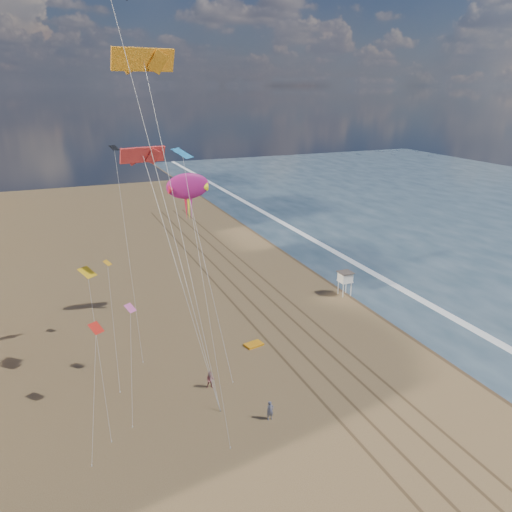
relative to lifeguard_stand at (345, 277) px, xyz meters
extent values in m
plane|color=brown|center=(-14.31, -31.12, -2.67)|extent=(260.00, 260.00, 0.00)
plane|color=#42301E|center=(4.69, 8.88, -2.67)|extent=(260.00, 260.00, 0.00)
plane|color=white|center=(8.89, 8.88, -2.67)|extent=(260.00, 260.00, 0.00)
cube|color=brown|center=(-15.51, -1.12, -2.66)|extent=(0.28, 120.00, 0.01)
cube|color=brown|center=(-13.11, -1.12, -2.66)|extent=(0.28, 120.00, 0.01)
cube|color=brown|center=(-10.31, -1.12, -2.66)|extent=(0.28, 120.00, 0.01)
cube|color=brown|center=(-8.11, -1.12, -2.66)|extent=(0.28, 120.00, 0.01)
cylinder|color=silver|center=(-0.64, -0.64, -1.71)|extent=(0.13, 0.13, 1.92)
cylinder|color=silver|center=(0.64, -0.64, -1.71)|extent=(0.13, 0.13, 1.92)
cylinder|color=silver|center=(-0.64, 0.64, -1.71)|extent=(0.13, 0.13, 1.92)
cylinder|color=silver|center=(0.64, 0.64, -1.71)|extent=(0.13, 0.13, 1.92)
cube|color=silver|center=(0.00, 0.00, -0.59)|extent=(1.71, 1.71, 0.13)
cube|color=silver|center=(0.00, 0.00, 0.05)|extent=(1.60, 1.60, 1.17)
cube|color=#473D38|center=(0.00, 0.00, 0.74)|extent=(1.92, 1.92, 0.11)
cube|color=#FF9D15|center=(-17.36, -8.49, -2.56)|extent=(2.26, 1.69, 0.23)
ellipsoid|color=#A51970|center=(-21.60, 1.51, 14.22)|extent=(4.82, 0.90, 2.86)
cone|color=red|center=(-23.33, 1.51, 14.00)|extent=(1.29, 1.08, 1.08)
cone|color=#FDFC1A|center=(-19.88, 1.51, 14.00)|extent=(1.29, 1.08, 1.08)
cylinder|color=silver|center=(-21.88, -6.58, 5.23)|extent=(0.03, 0.03, 22.64)
imported|color=slate|center=(-21.09, -21.38, -1.76)|extent=(0.67, 0.45, 1.82)
imported|color=#994E4F|center=(-24.47, -14.67, -1.79)|extent=(1.02, 0.90, 1.76)
cube|color=orange|center=(-27.45, -7.16, 27.60)|extent=(5.88, 1.92, 1.99)
cube|color=red|center=(-28.05, -6.79, 19.17)|extent=(4.40, 1.49, 1.51)
plane|color=#278CD4|center=(-25.83, -13.20, 19.95)|extent=(2.24, 2.25, 0.75)
plane|color=black|center=(-29.97, -1.36, 19.32)|extent=(1.34, 1.29, 0.46)
plane|color=red|center=(-34.39, -13.73, 5.36)|extent=(1.62, 1.55, 0.69)
plane|color=#E559A7|center=(-30.77, -9.12, 4.67)|extent=(1.40, 1.34, 0.62)
plane|color=orange|center=(-31.72, -0.42, 6.65)|extent=(1.18, 1.17, 0.46)
plane|color=yellow|center=(-34.32, -8.30, 8.65)|extent=(2.10, 2.06, 0.70)
camera|label=1|loc=(-36.53, -55.21, 25.37)|focal=35.00mm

